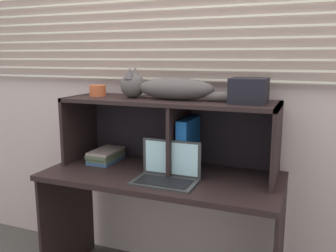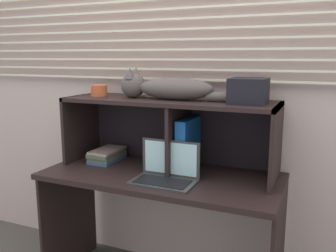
{
  "view_description": "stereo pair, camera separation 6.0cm",
  "coord_description": "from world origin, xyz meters",
  "px_view_note": "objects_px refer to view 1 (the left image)",
  "views": [
    {
      "loc": [
        0.74,
        -1.56,
        1.36
      ],
      "look_at": [
        0.0,
        0.31,
        0.97
      ],
      "focal_mm": 38.8,
      "sensor_mm": 36.0,
      "label": 1
    },
    {
      "loc": [
        0.8,
        -1.54,
        1.36
      ],
      "look_at": [
        0.0,
        0.31,
        0.97
      ],
      "focal_mm": 38.8,
      "sensor_mm": 36.0,
      "label": 2
    }
  ],
  "objects_px": {
    "book_stack": "(106,156)",
    "binder_upright": "(188,145)",
    "laptop": "(167,173)",
    "small_basket": "(98,91)",
    "cat": "(166,88)",
    "storage_box": "(249,91)"
  },
  "relations": [
    {
      "from": "book_stack",
      "to": "binder_upright",
      "type": "bearing_deg",
      "value": 0.23
    },
    {
      "from": "laptop",
      "to": "small_basket",
      "type": "height_order",
      "value": "small_basket"
    },
    {
      "from": "laptop",
      "to": "binder_upright",
      "type": "distance_m",
      "value": 0.23
    },
    {
      "from": "cat",
      "to": "laptop",
      "type": "distance_m",
      "value": 0.48
    },
    {
      "from": "small_basket",
      "to": "storage_box",
      "type": "distance_m",
      "value": 0.9
    },
    {
      "from": "binder_upright",
      "to": "small_basket",
      "type": "distance_m",
      "value": 0.65
    },
    {
      "from": "book_stack",
      "to": "laptop",
      "type": "bearing_deg",
      "value": -22.02
    },
    {
      "from": "cat",
      "to": "laptop",
      "type": "relative_size",
      "value": 2.28
    },
    {
      "from": "laptop",
      "to": "storage_box",
      "type": "xyz_separation_m",
      "value": [
        0.37,
        0.2,
        0.42
      ]
    },
    {
      "from": "cat",
      "to": "book_stack",
      "type": "bearing_deg",
      "value": -179.7
    },
    {
      "from": "cat",
      "to": "storage_box",
      "type": "bearing_deg",
      "value": 0.0
    },
    {
      "from": "cat",
      "to": "book_stack",
      "type": "height_order",
      "value": "cat"
    },
    {
      "from": "binder_upright",
      "to": "small_basket",
      "type": "height_order",
      "value": "small_basket"
    },
    {
      "from": "binder_upright",
      "to": "cat",
      "type": "bearing_deg",
      "value": -180.0
    },
    {
      "from": "storage_box",
      "to": "small_basket",
      "type": "bearing_deg",
      "value": 180.0
    },
    {
      "from": "laptop",
      "to": "storage_box",
      "type": "distance_m",
      "value": 0.6
    },
    {
      "from": "book_stack",
      "to": "small_basket",
      "type": "distance_m",
      "value": 0.4
    },
    {
      "from": "cat",
      "to": "binder_upright",
      "type": "relative_size",
      "value": 2.47
    },
    {
      "from": "small_basket",
      "to": "storage_box",
      "type": "relative_size",
      "value": 0.5
    },
    {
      "from": "storage_box",
      "to": "cat",
      "type": "bearing_deg",
      "value": -180.0
    },
    {
      "from": "cat",
      "to": "storage_box",
      "type": "relative_size",
      "value": 3.78
    },
    {
      "from": "cat",
      "to": "laptop",
      "type": "bearing_deg",
      "value": -66.18
    }
  ]
}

